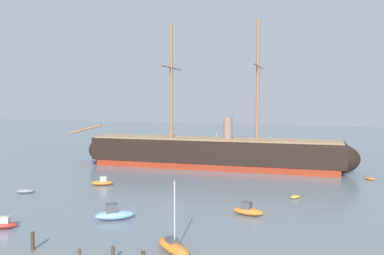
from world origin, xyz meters
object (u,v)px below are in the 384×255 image
object	(u,v)px
motorboat_near_centre	(114,214)
dinghy_far_right	(370,179)
dinghy_far_left	(97,162)
motorboat_mid_right	(248,210)
motorboat_alongside_bow	(102,182)
motorboat_foreground_left	(3,224)
sailboat_foreground_right	(173,246)
dinghy_alongside_stern	(295,197)
dinghy_mid_left	(25,191)
tall_ship	(213,153)
mooring_piling_nearest	(33,241)
sailboat_distant_centre	(217,161)
mooring_piling_midwater	(113,254)

from	to	relation	value
motorboat_near_centre	dinghy_far_right	size ratio (longest dim) A/B	2.33
dinghy_far_left	dinghy_far_right	bearing A→B (deg)	-0.14
motorboat_mid_right	motorboat_alongside_bow	world-z (taller)	motorboat_mid_right
motorboat_mid_right	dinghy_far_left	size ratio (longest dim) A/B	1.37
motorboat_foreground_left	sailboat_foreground_right	distance (m)	20.58
sailboat_foreground_right	motorboat_alongside_bow	size ratio (longest dim) A/B	1.80
dinghy_far_left	dinghy_alongside_stern	bearing A→B (deg)	-22.27
motorboat_alongside_bow	dinghy_far_left	distance (m)	24.31
dinghy_mid_left	dinghy_far_right	distance (m)	58.11
dinghy_far_left	dinghy_far_right	world-z (taller)	dinghy_far_left
dinghy_mid_left	dinghy_far_right	world-z (taller)	dinghy_mid_left
tall_ship	motorboat_foreground_left	world-z (taller)	tall_ship
dinghy_alongside_stern	motorboat_alongside_bow	bearing A→B (deg)	-177.29
tall_ship	dinghy_far_right	size ratio (longest dim) A/B	29.60
tall_ship	motorboat_near_centre	world-z (taller)	tall_ship
motorboat_alongside_bow	dinghy_mid_left	bearing A→B (deg)	-132.35
dinghy_far_right	dinghy_alongside_stern	bearing A→B (deg)	-121.45
sailboat_foreground_right	motorboat_alongside_bow	distance (m)	32.73
tall_ship	dinghy_far_left	world-z (taller)	tall_ship
motorboat_foreground_left	mooring_piling_nearest	size ratio (longest dim) A/B	1.95
dinghy_far_right	dinghy_far_left	bearing A→B (deg)	179.86
sailboat_foreground_right	sailboat_distant_centre	size ratio (longest dim) A/B	0.99
sailboat_foreground_right	sailboat_distant_centre	world-z (taller)	sailboat_distant_centre
dinghy_mid_left	sailboat_distant_centre	distance (m)	42.41
motorboat_foreground_left	motorboat_near_centre	size ratio (longest dim) A/B	0.69
sailboat_foreground_right	motorboat_mid_right	bearing A→B (deg)	74.46
sailboat_distant_centre	tall_ship	bearing A→B (deg)	-82.52
mooring_piling_nearest	sailboat_foreground_right	bearing A→B (deg)	16.78
tall_ship	dinghy_mid_left	bearing A→B (deg)	-123.27
sailboat_foreground_right	dinghy_alongside_stern	size ratio (longest dim) A/B	3.24
sailboat_foreground_right	mooring_piling_nearest	distance (m)	13.50
mooring_piling_midwater	dinghy_alongside_stern	bearing A→B (deg)	65.70
dinghy_alongside_stern	dinghy_far_right	bearing A→B (deg)	58.55
dinghy_far_right	sailboat_distant_centre	bearing A→B (deg)	163.99
tall_ship	dinghy_mid_left	distance (m)	37.66
motorboat_foreground_left	dinghy_mid_left	size ratio (longest dim) A/B	1.17
dinghy_far_left	tall_ship	bearing A→B (deg)	5.56
motorboat_alongside_bow	mooring_piling_nearest	bearing A→B (deg)	-71.09
motorboat_foreground_left	motorboat_mid_right	xyz separation A→B (m)	(24.65, 14.36, 0.11)
dinghy_far_right	sailboat_foreground_right	bearing A→B (deg)	-114.64
motorboat_near_centre	dinghy_far_left	xyz separation A→B (m)	(-25.68, 36.41, -0.35)
motorboat_foreground_left	dinghy_far_right	distance (m)	59.41
motorboat_mid_right	dinghy_mid_left	bearing A→B (deg)	179.45
tall_ship	mooring_piling_midwater	size ratio (longest dim) A/B	47.09
sailboat_distant_centre	mooring_piling_nearest	xyz separation A→B (m)	(-2.21, -56.37, 0.29)
sailboat_foreground_right	motorboat_near_centre	distance (m)	12.94
motorboat_mid_right	dinghy_far_right	xyz separation A→B (m)	(15.95, 29.02, -0.34)
motorboat_foreground_left	motorboat_alongside_bow	world-z (taller)	motorboat_alongside_bow
motorboat_foreground_left	motorboat_alongside_bow	distance (m)	23.63
dinghy_far_left	sailboat_distant_centre	bearing A→B (deg)	18.74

